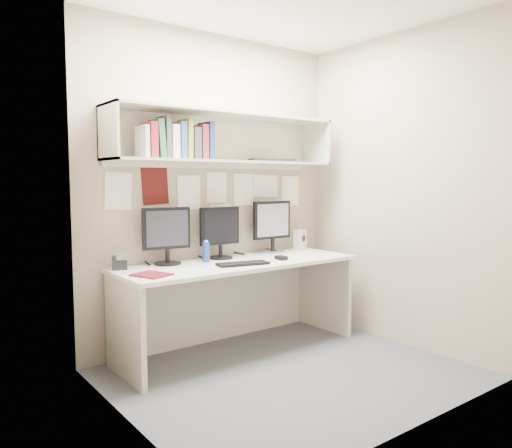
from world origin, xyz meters
TOP-DOWN VIEW (x-y plane):
  - floor at (0.00, 0.00)m, footprint 2.40×2.00m
  - wall_back at (0.00, 1.00)m, footprint 2.40×0.02m
  - wall_front at (0.00, -1.00)m, footprint 2.40×0.02m
  - wall_left at (-1.20, 0.00)m, footprint 0.02×2.00m
  - wall_right at (1.20, 0.00)m, footprint 0.02×2.00m
  - desk at (0.00, 0.65)m, footprint 2.00×0.70m
  - overhead_hutch at (0.00, 0.86)m, footprint 2.00×0.38m
  - pinned_papers at (0.00, 0.99)m, footprint 1.92×0.01m
  - monitor_left at (-0.52, 0.87)m, footprint 0.38×0.21m
  - monitor_center at (-0.03, 0.87)m, footprint 0.37×0.20m
  - monitor_right at (0.53, 0.87)m, footprint 0.40×0.22m
  - keyboard at (-0.07, 0.49)m, footprint 0.42×0.22m
  - mouse at (0.33, 0.50)m, footprint 0.07×0.11m
  - speaker at (0.86, 0.86)m, footprint 0.12×0.12m
  - blue_bottle at (-0.22, 0.77)m, footprint 0.06×0.06m
  - maroon_notebook at (-0.82, 0.51)m, footprint 0.27×0.29m
  - desk_phone at (-0.90, 0.87)m, footprint 0.13×0.13m
  - book_stack at (-0.47, 0.78)m, footprint 0.57×0.19m
  - hutch_tray at (0.49, 0.83)m, footprint 0.42×0.24m

SIDE VIEW (x-z plane):
  - floor at x=0.00m, z-range -0.01..0.01m
  - desk at x=0.00m, z-range 0.00..0.73m
  - maroon_notebook at x=-0.82m, z-range 0.73..0.74m
  - keyboard at x=-0.07m, z-range 0.73..0.75m
  - mouse at x=0.33m, z-range 0.73..0.76m
  - desk_phone at x=-0.90m, z-range 0.72..0.85m
  - blue_bottle at x=-0.22m, z-range 0.73..0.90m
  - speaker at x=0.86m, z-range 0.73..0.92m
  - monitor_center at x=-0.03m, z-range 0.75..1.18m
  - monitor_left at x=-0.52m, z-range 0.75..1.19m
  - monitor_right at x=0.53m, z-range 0.75..1.22m
  - pinned_papers at x=0.00m, z-range 1.01..1.49m
  - wall_back at x=0.00m, z-range 0.00..2.60m
  - wall_front at x=0.00m, z-range 0.00..2.60m
  - wall_left at x=-1.20m, z-range 0.00..2.60m
  - wall_right at x=1.20m, z-range 0.00..2.60m
  - hutch_tray at x=0.49m, z-range 1.54..1.57m
  - book_stack at x=-0.47m, z-range 1.52..1.83m
  - overhead_hutch at x=0.00m, z-range 1.52..1.92m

